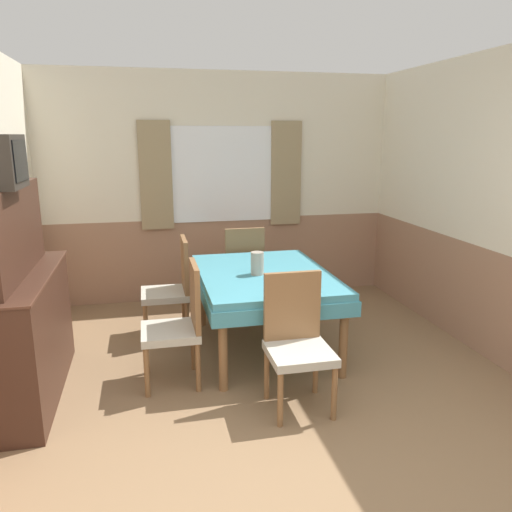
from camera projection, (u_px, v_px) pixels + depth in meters
The scene contains 9 objects.
wall_back at pixel (220, 187), 5.78m from camera, with size 4.40×0.09×2.60m.
wall_right at pixel (478, 205), 4.41m from camera, with size 0.05×4.14×2.60m.
dining_table at pixel (264, 283), 4.44m from camera, with size 1.16×1.58×0.72m.
chair_left_near at pixel (180, 321), 3.85m from camera, with size 0.44×0.44×0.96m.
chair_head_near at pixel (297, 339), 3.52m from camera, with size 0.44×0.44×0.96m.
chair_left_far at pixel (172, 286), 4.76m from camera, with size 0.44×0.44×0.96m.
chair_head_window at pixel (243, 267), 5.42m from camera, with size 0.44×0.44×0.96m.
sideboard at pixel (20, 310), 3.61m from camera, with size 0.46×1.47×1.57m.
vase at pixel (257, 263), 4.32m from camera, with size 0.11×0.11×0.20m.
Camera 1 is at (-0.85, -1.99, 1.91)m, focal length 35.00 mm.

